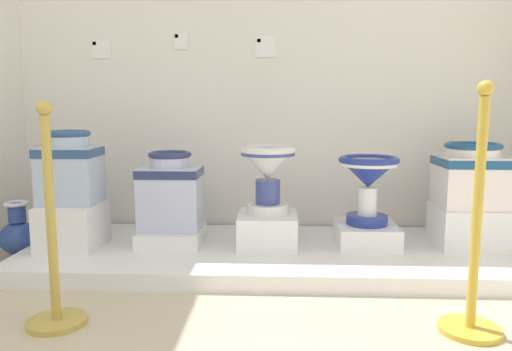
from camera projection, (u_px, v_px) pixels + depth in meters
The scene contains 18 objects.
wall_back at pixel (273, 15), 3.28m from camera, with size 3.72×0.06×3.11m, color white.
display_platform at pixel (271, 254), 2.93m from camera, with size 2.94×1.04×0.09m, color white.
plinth_block_tall_cobalt at pixel (73, 225), 2.89m from camera, with size 0.33×0.39×0.27m, color white.
antique_toilet_tall_cobalt at pixel (70, 167), 2.84m from camera, with size 0.33×0.27×0.43m.
plinth_block_leftmost at pixel (172, 236), 2.99m from camera, with size 0.38×0.38×0.09m, color white.
antique_toilet_leftmost at pixel (171, 190), 2.95m from camera, with size 0.37×0.29×0.48m.
plinth_block_slender_white at pixel (268, 230), 2.92m from camera, with size 0.35×0.37×0.20m, color white.
antique_toilet_slender_white at pixel (268, 169), 2.87m from camera, with size 0.34×0.34×0.41m.
plinth_block_central_ornate at pixel (366, 235), 2.93m from camera, with size 0.36×0.38×0.13m, color white.
antique_toilet_central_ornate at pixel (368, 177), 2.88m from camera, with size 0.36×0.36×0.41m.
plinth_block_rightmost at pixel (468, 226), 2.92m from camera, with size 0.39×0.36×0.24m, color white.
antique_toilet_rightmost at pixel (471, 174), 2.88m from camera, with size 0.39×0.34×0.39m.
info_placard_first at pixel (101, 49), 3.33m from camera, with size 0.13×0.01×0.13m.
info_placard_second at pixel (181, 41), 3.30m from camera, with size 0.10×0.01×0.11m.
info_placard_third at pixel (265, 47), 3.28m from camera, with size 0.14×0.01×0.14m.
decorative_vase_spare at pixel (18, 235), 2.97m from camera, with size 0.23×0.23×0.36m.
stanchion_post_near_left at pixel (53, 260), 2.04m from camera, with size 0.25×0.25×0.96m.
stanchion_post_near_right at pixel (474, 260), 1.97m from camera, with size 0.26×0.26×1.04m.
Camera 1 is at (1.80, -0.69, 0.93)m, focal length 33.80 mm.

